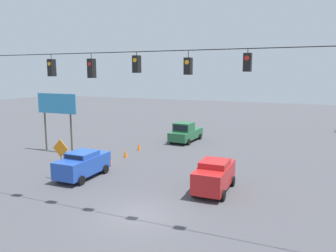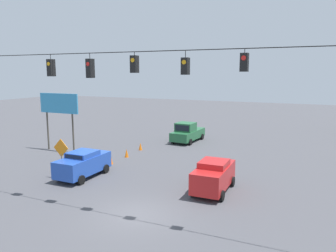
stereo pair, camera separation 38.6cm
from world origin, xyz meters
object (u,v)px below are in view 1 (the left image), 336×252
overhead_signal_span (135,104)px  traffic_cone_third (125,153)px  sedan_blue_parked_shoulder (83,164)px  sedan_red_crossing_near (214,175)px  traffic_cone_nearest (86,169)px  traffic_cone_fourth (139,146)px  pickup_truck_green_withflow_far (185,133)px  traffic_cone_second (110,160)px  roadside_billboard (57,108)px  work_zone_sign (61,151)px

overhead_signal_span → traffic_cone_third: overhead_signal_span is taller
sedan_blue_parked_shoulder → sedan_red_crossing_near: sedan_red_crossing_near is taller
traffic_cone_nearest → traffic_cone_fourth: size_ratio=1.00×
pickup_truck_green_withflow_far → traffic_cone_third: pickup_truck_green_withflow_far is taller
traffic_cone_second → traffic_cone_fourth: size_ratio=1.00×
sedan_red_crossing_near → traffic_cone_nearest: size_ratio=5.83×
pickup_truck_green_withflow_far → roadside_billboard: roadside_billboard is taller
traffic_cone_nearest → work_zone_sign: bearing=64.6°
sedan_blue_parked_shoulder → sedan_red_crossing_near: 9.35m
sedan_blue_parked_shoulder → work_zone_sign: 1.76m
sedan_red_crossing_near → traffic_cone_fourth: bearing=-39.2°
sedan_red_crossing_near → roadside_billboard: bearing=-15.2°
traffic_cone_nearest → traffic_cone_fourth: (-0.02, -8.08, 0.00)m
traffic_cone_second → work_zone_sign: bearing=77.5°
overhead_signal_span → traffic_cone_second: bearing=-48.7°
sedan_blue_parked_shoulder → traffic_cone_fourth: bearing=-88.2°
sedan_blue_parked_shoulder → traffic_cone_second: 3.64m
overhead_signal_span → traffic_cone_fourth: 15.41m
sedan_blue_parked_shoulder → traffic_cone_nearest: 1.02m
traffic_cone_second → traffic_cone_fourth: same height
overhead_signal_span → sedan_blue_parked_shoulder: bearing=-31.1°
sedan_red_crossing_near → traffic_cone_nearest: 9.61m
sedan_blue_parked_shoulder → work_zone_sign: size_ratio=1.53×
traffic_cone_fourth → traffic_cone_nearest: bearing=89.9°
sedan_red_crossing_near → traffic_cone_third: sedan_red_crossing_near is taller
overhead_signal_span → traffic_cone_second: 11.35m
traffic_cone_fourth → roadside_billboard: bearing=26.5°
traffic_cone_third → work_zone_sign: bearing=81.7°
sedan_red_crossing_near → work_zone_sign: work_zone_sign is taller
traffic_cone_second → work_zone_sign: size_ratio=0.26×
traffic_cone_nearest → roadside_billboard: (6.73, -4.72, 3.74)m
sedan_blue_parked_shoulder → pickup_truck_green_withflow_far: (-2.41, -14.41, 0.00)m
sedan_red_crossing_near → traffic_cone_third: 10.62m
sedan_red_crossing_near → pickup_truck_green_withflow_far: bearing=-62.7°
sedan_blue_parked_shoulder → traffic_cone_third: (0.08, -6.00, -0.61)m
sedan_blue_parked_shoulder → traffic_cone_fourth: sedan_blue_parked_shoulder is taller
traffic_cone_nearest → sedan_red_crossing_near: bearing=-178.3°
overhead_signal_span → traffic_cone_nearest: size_ratio=31.93×
traffic_cone_second → roadside_billboard: 8.10m
pickup_truck_green_withflow_far → traffic_cone_second: bearing=77.0°
pickup_truck_green_withflow_far → traffic_cone_nearest: (2.70, 13.64, -0.61)m
traffic_cone_second → traffic_cone_third: 2.42m
overhead_signal_span → pickup_truck_green_withflow_far: (4.06, -18.30, -4.86)m
sedan_red_crossing_near → traffic_cone_second: (9.38, -2.53, -0.66)m
sedan_red_crossing_near → traffic_cone_fourth: (9.57, -7.79, -0.66)m
sedan_red_crossing_near → roadside_billboard: (16.31, -4.43, 3.08)m
overhead_signal_span → roadside_billboard: size_ratio=4.27×
traffic_cone_nearest → traffic_cone_fourth: 8.08m
traffic_cone_third → roadside_billboard: roadside_billboard is taller
overhead_signal_span → traffic_cone_second: size_ratio=31.93×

